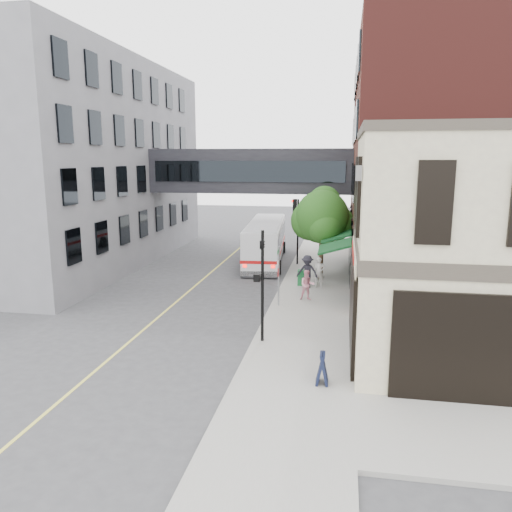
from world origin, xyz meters
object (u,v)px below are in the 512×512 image
at_px(sandwich_board, 322,368).
at_px(newspaper_box, 302,278).
at_px(bus, 266,240).
at_px(pedestrian_a, 319,272).
at_px(pedestrian_b, 307,285).
at_px(pedestrian_c, 307,272).

bearing_deg(sandwich_board, newspaper_box, 97.03).
height_order(bus, sandwich_board, bus).
distance_m(pedestrian_a, newspaper_box, 1.12).
bearing_deg(bus, pedestrian_a, -59.50).
height_order(pedestrian_b, newspaper_box, pedestrian_b).
height_order(bus, pedestrian_b, bus).
height_order(pedestrian_a, pedestrian_c, pedestrian_c).
relative_size(bus, pedestrian_c, 5.74).
bearing_deg(pedestrian_b, bus, 99.28).
bearing_deg(newspaper_box, sandwich_board, -83.44).
bearing_deg(bus, pedestrian_c, -64.29).
xyz_separation_m(bus, newspaper_box, (3.20, -6.85, -1.00)).
bearing_deg(pedestrian_a, newspaper_box, 159.47).
relative_size(bus, sandwich_board, 10.41).
distance_m(bus, pedestrian_b, 10.52).
relative_size(bus, pedestrian_a, 6.27).
xyz_separation_m(bus, pedestrian_b, (3.73, -9.82, -0.67)).
bearing_deg(pedestrian_c, bus, 126.15).
bearing_deg(sandwich_board, bus, 103.38).
xyz_separation_m(pedestrian_c, sandwich_board, (1.40, -12.17, -0.42)).
distance_m(pedestrian_b, newspaper_box, 3.03).
relative_size(pedestrian_b, sandwich_board, 1.51).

